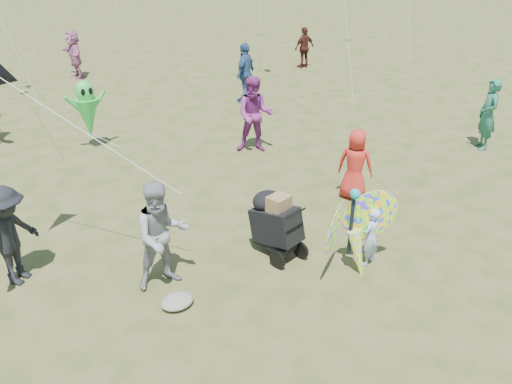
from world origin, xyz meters
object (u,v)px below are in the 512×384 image
Objects in this scene: child_girl at (371,237)px; butterfly_kite at (354,233)px; adult_man at (162,235)px; crowd_e at (255,115)px; crowd_a at (355,165)px; alien_kite at (88,111)px; crowd_j at (74,54)px; crowd_b at (11,236)px; jogging_stroller at (275,220)px; crowd_h at (304,48)px; crowd_c at (245,73)px; crowd_f at (488,114)px.

child_girl is 0.57× the size of butterfly_kite.
adult_man is 0.91× the size of crowd_e.
crowd_a is 6.65m from alien_kite.
butterfly_kite is (-0.51, -15.22, -0.18)m from crowd_j.
crowd_b is at bearing -44.75° from child_girl.
crowd_j is at bearing -104.66° from child_girl.
jogging_stroller is (-1.18, -14.09, -0.26)m from crowd_j.
jogging_stroller is 6.46m from alien_kite.
crowd_b is 0.98× the size of crowd_h.
crowd_j is at bearing 133.82° from crowd_e.
butterfly_kite is (-1.87, -1.82, -0.02)m from crowd_a.
butterfly_kite is at bearing 101.11° from crowd_a.
crowd_e is at bearing 46.99° from jogging_stroller.
adult_man is 4.42m from crowd_a.
butterfly_kite is at bearing 0.43° from crowd_j.
crowd_a is 1.31× the size of jogging_stroller.
adult_man reaches higher than jogging_stroller.
crowd_a is 13.47m from crowd_j.
adult_man is 0.97× the size of butterfly_kite.
crowd_e is (6.02, 2.28, 0.13)m from crowd_b.
alien_kite is at bearing 179.85° from crowd_e.
adult_man reaches higher than butterfly_kite.
butterfly_kite is at bearing 52.62° from crowd_h.
crowd_e is at bearing 28.03° from crowd_c.
adult_man is at bearing -10.05° from crowd_j.
child_girl is 5.46m from crowd_b.
crowd_j is (-3.44, 6.47, -0.06)m from crowd_c.
crowd_h is at bearing 79.48° from crowd_e.
crowd_j is 1.59× the size of jogging_stroller.
crowd_j is at bearing 75.04° from alien_kite.
crowd_c is 1.07× the size of crowd_j.
crowd_a reaches higher than child_girl.
crowd_c is 1.06× the size of crowd_f.
butterfly_kite is (-8.70, -11.42, -0.11)m from crowd_h.
crowd_e reaches higher than adult_man.
child_girl is 14.15m from crowd_h.
crowd_a is 2.61m from butterfly_kite.
crowd_f is 9.80m from crowd_h.
crowd_h is at bearing 20.85° from alien_kite.
crowd_c is (3.57, 8.76, 0.44)m from child_girl.
crowd_c is at bearing -126.34° from child_girl.
jogging_stroller reaches higher than child_girl.
crowd_a is at bearing -50.00° from crowd_e.
crowd_b is at bearing -18.84° from crowd_j.
alien_kite is (-3.41, 5.70, 0.25)m from crowd_a.
alien_kite is (0.98, 6.12, 0.12)m from adult_man.
crowd_c reaches higher than adult_man.
crowd_a is 6.26m from crowd_b.
alien_kite is (-5.49, -1.22, 0.03)m from crowd_c.
child_girl is at bearing -71.43° from crowd_b.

